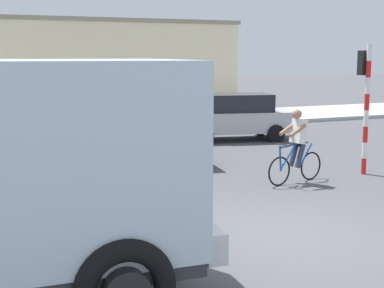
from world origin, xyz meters
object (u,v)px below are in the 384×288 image
(car_white_mid, at_px, (235,116))
(car_red_near, at_px, (126,137))
(traffic_light_pole, at_px, (365,91))
(cyclist, at_px, (296,146))

(car_white_mid, bearing_deg, car_red_near, -146.90)
(car_white_mid, bearing_deg, traffic_light_pole, -87.58)
(cyclist, height_order, traffic_light_pole, traffic_light_pole)
(cyclist, distance_m, car_white_mid, 6.70)
(car_red_near, distance_m, car_white_mid, 5.89)
(cyclist, xyz_separation_m, car_red_near, (-3.08, 3.22, -0.05))
(cyclist, bearing_deg, car_red_near, 133.70)
(car_red_near, bearing_deg, cyclist, -46.30)
(car_white_mid, bearing_deg, cyclist, -106.05)
(cyclist, distance_m, car_red_near, 4.46)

